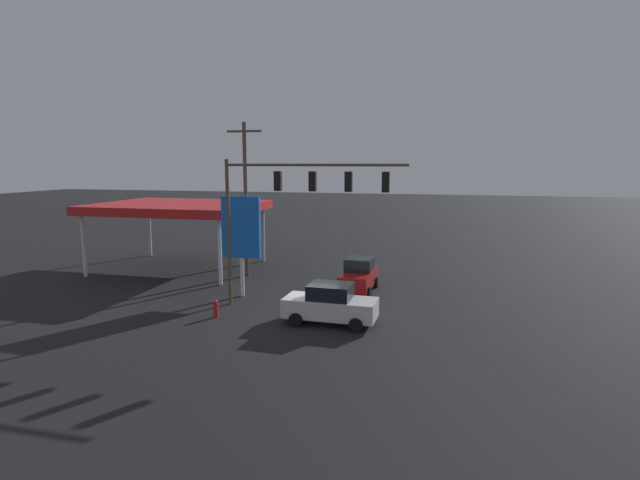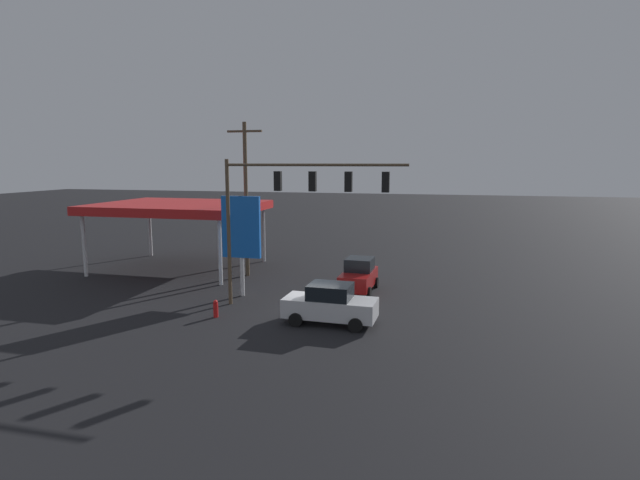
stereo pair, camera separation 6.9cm
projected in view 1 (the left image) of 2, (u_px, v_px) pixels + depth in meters
The scene contains 8 objects.
ground_plane at pixel (310, 317), 24.81m from camera, with size 200.00×200.00×0.00m, color black.
traffic_signal_assembly at pixel (295, 195), 25.38m from camera, with size 9.51×0.43×7.80m.
utility_pole at pixel (246, 196), 33.14m from camera, with size 2.40×0.26×10.24m.
gas_station_canopy at pixel (179, 208), 35.60m from camera, with size 11.09×9.03×4.76m.
price_sign at pixel (241, 230), 28.21m from camera, with size 2.27×0.27×5.76m.
sedan_far at pixel (330, 304), 23.73m from camera, with size 4.46×2.18×1.93m.
hatchback_crossing at pixel (359, 275), 29.75m from camera, with size 2.08×3.87×1.97m.
fire_hydrant at pixel (216, 309), 24.75m from camera, with size 0.24×0.24×0.88m.
Camera 1 is at (-6.18, 23.11, 7.62)m, focal length 28.00 mm.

